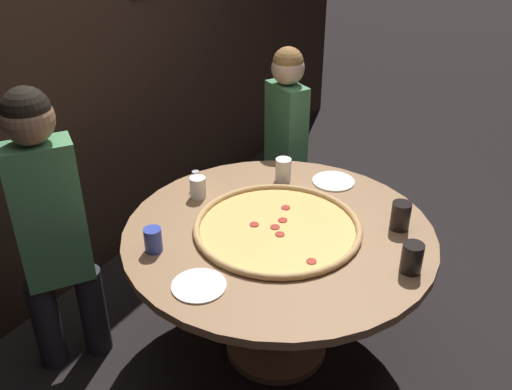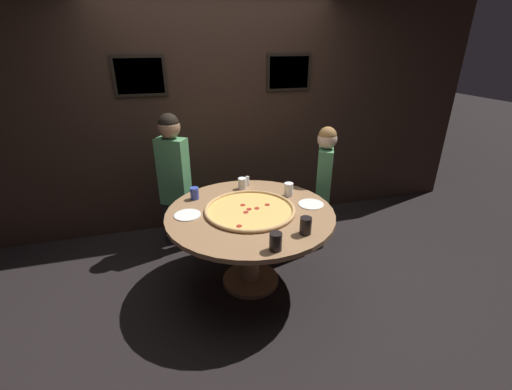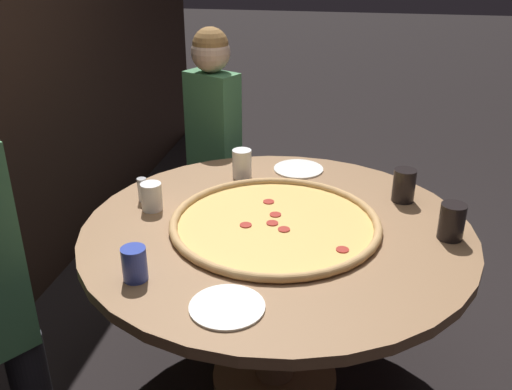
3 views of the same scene
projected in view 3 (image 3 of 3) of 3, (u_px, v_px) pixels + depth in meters
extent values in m
plane|color=black|center=(274.00, 380.00, 2.42)|extent=(24.00, 24.00, 0.00)
cylinder|color=#936B47|center=(277.00, 231.00, 2.12)|extent=(1.44, 1.44, 0.04)
cylinder|color=#936B47|center=(276.00, 312.00, 2.27)|extent=(0.16, 0.16, 0.70)
cylinder|color=#936B47|center=(274.00, 376.00, 2.41)|extent=(0.52, 0.52, 0.04)
cylinder|color=#EAB75B|center=(275.00, 225.00, 2.10)|extent=(0.74, 0.74, 0.01)
torus|color=tan|center=(275.00, 223.00, 2.10)|extent=(0.78, 0.78, 0.03)
cylinder|color=#A8281E|center=(284.00, 229.00, 2.06)|extent=(0.04, 0.04, 0.00)
cylinder|color=#A8281E|center=(246.00, 225.00, 2.09)|extent=(0.04, 0.04, 0.00)
cylinder|color=#A8281E|center=(272.00, 223.00, 2.10)|extent=(0.04, 0.04, 0.00)
cylinder|color=#A8281E|center=(342.00, 250.00, 1.93)|extent=(0.04, 0.04, 0.00)
cylinder|color=#A8281E|center=(269.00, 202.00, 2.26)|extent=(0.04, 0.04, 0.00)
cylinder|color=#A8281E|center=(275.00, 215.00, 2.16)|extent=(0.04, 0.04, 0.00)
cylinder|color=black|center=(404.00, 185.00, 2.28)|extent=(0.09, 0.09, 0.13)
cylinder|color=#384CB7|center=(134.00, 264.00, 1.77)|extent=(0.08, 0.08, 0.11)
cylinder|color=white|center=(242.00, 164.00, 2.50)|extent=(0.08, 0.08, 0.13)
cylinder|color=black|center=(452.00, 222.00, 2.00)|extent=(0.09, 0.09, 0.13)
cylinder|color=white|center=(152.00, 197.00, 2.21)|extent=(0.08, 0.08, 0.11)
cylinder|color=white|center=(298.00, 169.00, 2.60)|extent=(0.23, 0.23, 0.01)
cylinder|color=white|center=(227.00, 307.00, 1.65)|extent=(0.22, 0.22, 0.01)
cylinder|color=silver|center=(142.00, 191.00, 2.29)|extent=(0.04, 0.04, 0.08)
cylinder|color=#B7B7BC|center=(141.00, 180.00, 2.27)|extent=(0.04, 0.04, 0.01)
cylinder|color=#232328|center=(203.00, 219.00, 3.28)|extent=(0.16, 0.16, 0.45)
cylinder|color=#232328|center=(230.00, 229.00, 3.16)|extent=(0.16, 0.16, 0.45)
cube|color=#4C8C59|center=(213.00, 132.00, 2.99)|extent=(0.25, 0.31, 0.63)
sphere|color=beige|center=(211.00, 52.00, 2.81)|extent=(0.20, 0.20, 0.20)
sphere|color=#9E703D|center=(210.00, 45.00, 2.80)|extent=(0.18, 0.18, 0.18)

